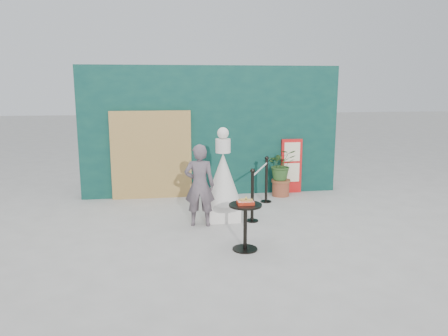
% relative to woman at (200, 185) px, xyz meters
% --- Properties ---
extents(ground, '(60.00, 60.00, 0.00)m').
position_rel_woman_xyz_m(ground, '(0.51, -0.83, -0.76)').
color(ground, '#ADAAA5').
rests_on(ground, ground).
extents(back_wall, '(6.00, 0.30, 3.00)m').
position_rel_woman_xyz_m(back_wall, '(0.51, 2.32, 0.74)').
color(back_wall, '#0B322F').
rests_on(back_wall, ground).
extents(bamboo_fence, '(1.80, 0.08, 2.00)m').
position_rel_woman_xyz_m(bamboo_fence, '(-0.89, 2.11, 0.24)').
color(bamboo_fence, tan).
rests_on(bamboo_fence, ground).
extents(woman, '(0.61, 0.45, 1.53)m').
position_rel_woman_xyz_m(woman, '(0.00, 0.00, 0.00)').
color(woman, '#64565D').
rests_on(woman, ground).
extents(menu_board, '(0.50, 0.07, 1.30)m').
position_rel_woman_xyz_m(menu_board, '(2.41, 2.13, -0.11)').
color(menu_board, red).
rests_on(menu_board, ground).
extents(statue, '(0.70, 0.70, 1.79)m').
position_rel_woman_xyz_m(statue, '(0.48, 0.29, -0.03)').
color(statue, silver).
rests_on(statue, ground).
extents(cafe_table, '(0.52, 0.52, 0.75)m').
position_rel_woman_xyz_m(cafe_table, '(0.59, -1.32, -0.27)').
color(cafe_table, black).
rests_on(cafe_table, ground).
extents(food_basket, '(0.26, 0.19, 0.11)m').
position_rel_woman_xyz_m(food_basket, '(0.59, -1.32, 0.02)').
color(food_basket, '#AE2812').
rests_on(food_basket, cafe_table).
extents(planter, '(0.65, 0.57, 1.11)m').
position_rel_woman_xyz_m(planter, '(2.08, 1.86, -0.12)').
color(planter, brown).
rests_on(planter, ground).
extents(stanchion_barrier, '(0.84, 1.54, 1.03)m').
position_rel_woman_xyz_m(stanchion_barrier, '(1.31, 0.73, -0.27)').
color(stanchion_barrier, black).
rests_on(stanchion_barrier, ground).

